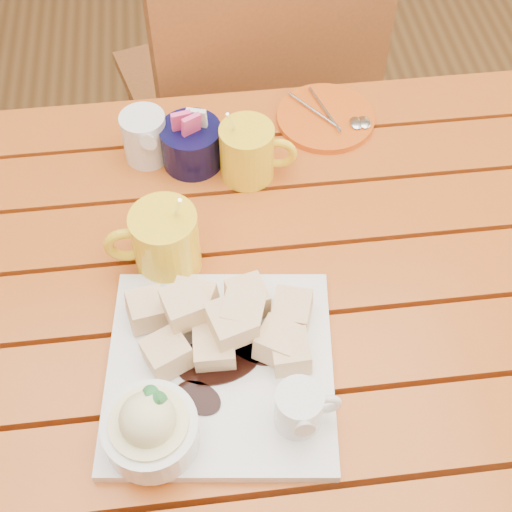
{
  "coord_description": "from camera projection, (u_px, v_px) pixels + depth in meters",
  "views": [
    {
      "loc": [
        -0.01,
        -0.55,
        1.55
      ],
      "look_at": [
        0.05,
        -0.0,
        0.82
      ],
      "focal_mm": 50.0,
      "sensor_mm": 36.0,
      "label": 1
    }
  ],
  "objects": [
    {
      "name": "table",
      "position": [
        220.0,
        329.0,
        1.05
      ],
      "size": [
        1.2,
        0.79,
        0.75
      ],
      "color": "#AC4616",
      "rests_on": "ground"
    },
    {
      "name": "sugar_caddy",
      "position": [
        192.0,
        144.0,
        1.08
      ],
      "size": [
        0.09,
        0.09,
        0.1
      ],
      "color": "black",
      "rests_on": "table"
    },
    {
      "name": "chair_far",
      "position": [
        253.0,
        94.0,
        1.51
      ],
      "size": [
        0.56,
        0.56,
        0.97
      ],
      "rotation": [
        0.0,
        0.0,
        3.41
      ],
      "color": "brown",
      "rests_on": "ground"
    },
    {
      "name": "dessert_plate",
      "position": [
        208.0,
        373.0,
        0.85
      ],
      "size": [
        0.31,
        0.31,
        0.11
      ],
      "rotation": [
        0.0,
        0.0,
        -0.12
      ],
      "color": "white",
      "rests_on": "table"
    },
    {
      "name": "orange_saucer",
      "position": [
        326.0,
        118.0,
        1.16
      ],
      "size": [
        0.16,
        0.16,
        0.02
      ],
      "rotation": [
        0.0,
        0.0,
        0.43
      ],
      "color": "#D65312",
      "rests_on": "table"
    },
    {
      "name": "coffee_mug_left",
      "position": [
        164.0,
        241.0,
        0.95
      ],
      "size": [
        0.13,
        0.09,
        0.15
      ],
      "rotation": [
        0.0,
        0.0,
        -0.0
      ],
      "color": "yellow",
      "rests_on": "table"
    },
    {
      "name": "ground",
      "position": [
        232.0,
        479.0,
        1.57
      ],
      "size": [
        5.0,
        5.0,
        0.0
      ],
      "primitive_type": "plane",
      "color": "brown",
      "rests_on": "ground"
    },
    {
      "name": "cream_pitcher",
      "position": [
        146.0,
        136.0,
        1.08
      ],
      "size": [
        0.1,
        0.09,
        0.08
      ],
      "rotation": [
        0.0,
        0.0,
        -0.32
      ],
      "color": "white",
      "rests_on": "table"
    },
    {
      "name": "coffee_mug_right",
      "position": [
        249.0,
        152.0,
        1.06
      ],
      "size": [
        0.12,
        0.08,
        0.14
      ],
      "rotation": [
        0.0,
        0.0,
        -0.17
      ],
      "color": "yellow",
      "rests_on": "table"
    }
  ]
}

